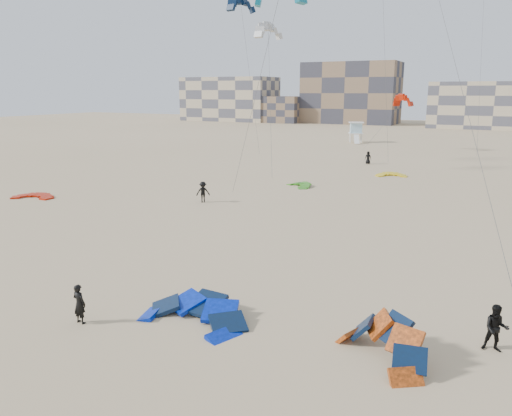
% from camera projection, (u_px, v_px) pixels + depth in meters
% --- Properties ---
extents(ground, '(320.00, 320.00, 0.00)m').
position_uv_depth(ground, '(165.00, 301.00, 23.51)').
color(ground, tan).
rests_on(ground, ground).
extents(kite_ground_blue, '(5.42, 5.66, 2.91)m').
position_uv_depth(kite_ground_blue, '(192.00, 321.00, 21.52)').
color(kite_ground_blue, '#0526CD').
rests_on(kite_ground_blue, ground).
extents(kite_ground_orange, '(5.56, 5.55, 4.00)m').
position_uv_depth(kite_ground_orange, '(381.00, 358.00, 18.53)').
color(kite_ground_orange, '#FF5F18').
rests_on(kite_ground_orange, ground).
extents(kite_ground_red, '(4.48, 4.63, 0.63)m').
position_uv_depth(kite_ground_red, '(34.00, 198.00, 46.33)').
color(kite_ground_red, red).
rests_on(kite_ground_red, ground).
extents(kite_ground_green, '(4.24, 4.26, 1.34)m').
position_uv_depth(kite_ground_green, '(299.00, 186.00, 51.77)').
color(kite_ground_green, green).
rests_on(kite_ground_green, ground).
extents(kite_ground_yellow, '(4.18, 4.30, 1.01)m').
position_uv_depth(kite_ground_yellow, '(391.00, 176.00, 58.10)').
color(kite_ground_yellow, yellow).
rests_on(kite_ground_yellow, ground).
extents(kitesurfer_main, '(0.66, 0.45, 1.75)m').
position_uv_depth(kitesurfer_main, '(79.00, 304.00, 21.16)').
color(kitesurfer_main, black).
rests_on(kitesurfer_main, ground).
extents(kitesurfer_b, '(0.99, 0.81, 1.86)m').
position_uv_depth(kitesurfer_b, '(496.00, 328.00, 18.84)').
color(kitesurfer_b, black).
rests_on(kitesurfer_b, ground).
extents(kitesurfer_c, '(1.37, 1.29, 1.86)m').
position_uv_depth(kitesurfer_c, '(203.00, 192.00, 44.25)').
color(kitesurfer_c, black).
rests_on(kitesurfer_c, ground).
extents(kitesurfer_e, '(0.91, 0.68, 1.71)m').
position_uv_depth(kitesurfer_e, '(368.00, 158.00, 67.54)').
color(kitesurfer_e, black).
rests_on(kitesurfer_e, ground).
extents(kite_fly_grey, '(7.48, 11.98, 16.79)m').
position_uv_depth(kite_fly_grey, '(268.00, 32.00, 58.03)').
color(kite_fly_grey, white).
rests_on(kite_fly_grey, ground).
extents(kite_fly_navy, '(5.39, 5.32, 21.10)m').
position_uv_depth(kite_fly_navy, '(241.00, 6.00, 64.95)').
color(kite_fly_navy, '#061939').
rests_on(kite_fly_navy, ground).
extents(kite_fly_red, '(6.07, 13.57, 8.55)m').
position_uv_depth(kite_fly_red, '(403.00, 101.00, 81.21)').
color(kite_fly_red, red).
rests_on(kite_fly_red, ground).
extents(lifeguard_tower_far, '(3.51, 5.72, 3.86)m').
position_uv_depth(lifeguard_tower_far, '(356.00, 132.00, 95.64)').
color(lifeguard_tower_far, white).
rests_on(lifeguard_tower_far, ground).
extents(condo_west_a, '(30.00, 15.00, 14.00)m').
position_uv_depth(condo_west_a, '(230.00, 99.00, 165.56)').
color(condo_west_a, '#C2AF8E').
rests_on(condo_west_a, ground).
extents(condo_west_b, '(28.00, 14.00, 18.00)m').
position_uv_depth(condo_west_b, '(351.00, 93.00, 151.16)').
color(condo_west_b, '#80654D').
rests_on(condo_west_b, ground).
extents(condo_mid, '(32.00, 16.00, 12.00)m').
position_uv_depth(condo_mid, '(495.00, 105.00, 130.94)').
color(condo_mid, '#C2AF8E').
rests_on(condo_mid, ground).
extents(condo_fill_left, '(12.00, 10.00, 8.00)m').
position_uv_depth(condo_fill_left, '(282.00, 109.00, 155.80)').
color(condo_fill_left, '#80654D').
rests_on(condo_fill_left, ground).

